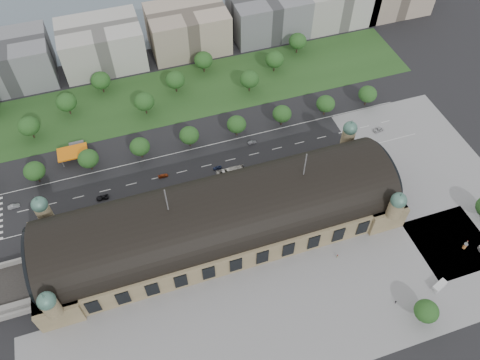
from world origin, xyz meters
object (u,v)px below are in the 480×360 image
object	(u,v)px
petrol_station	(75,150)
van_south	(439,286)
bus_east	(231,172)
pedestrian_4	(395,302)
traffic_car_2	(102,197)
parked_car_5	(110,219)
parked_car_1	(105,213)
traffic_car_1	(14,206)
traffic_car_3	(163,176)
pedestrian_5	(468,242)
parked_car_2	(51,231)
parked_car_0	(72,229)
parked_car_3	(97,223)
bus_mid	(218,179)
parked_car_6	(146,203)
advertising_column	(465,246)
pedestrian_0	(337,256)
parked_car_4	(107,212)
traffic_car_5	(252,142)
traffic_car_4	(217,168)
bus_west	(197,185)

from	to	relation	value
petrol_station	van_south	distance (m)	172.25
bus_east	pedestrian_4	distance (m)	90.30
traffic_car_2	parked_car_5	world-z (taller)	traffic_car_2
parked_car_5	parked_car_1	bearing A→B (deg)	169.53
traffic_car_1	traffic_car_3	bearing A→B (deg)	-96.45
pedestrian_4	pedestrian_5	bearing A→B (deg)	132.35
parked_car_5	van_south	size ratio (longest dim) A/B	0.78
traffic_car_3	traffic_car_2	bearing A→B (deg)	97.19
parked_car_2	parked_car_0	bearing A→B (deg)	43.41
parked_car_3	bus_east	size ratio (longest dim) A/B	0.30
van_south	pedestrian_4	world-z (taller)	van_south
petrol_station	parked_car_0	bearing A→B (deg)	-98.33
traffic_car_3	parked_car_3	xyz separation A→B (m)	(-32.87, -16.84, 0.02)
petrol_station	bus_mid	xyz separation A→B (m)	(60.64, -38.28, -1.09)
parked_car_6	bus_east	size ratio (longest dim) A/B	0.35
bus_mid	advertising_column	distance (m)	108.95
parked_car_5	advertising_column	world-z (taller)	advertising_column
traffic_car_3	petrol_station	bearing A→B (deg)	52.77
traffic_car_3	parked_car_6	distance (m)	16.58
parked_car_0	parked_car_2	world-z (taller)	parked_car_2
pedestrian_4	parked_car_2	bearing A→B (deg)	-97.58
parked_car_2	bus_east	world-z (taller)	bus_east
bus_mid	parked_car_3	bearing A→B (deg)	97.93
pedestrian_0	pedestrian_4	distance (m)	27.95
parked_car_2	advertising_column	size ratio (longest dim) A/B	1.74
parked_car_4	pedestrian_0	distance (m)	100.66
parked_car_5	traffic_car_1	bearing A→B (deg)	-150.62
bus_mid	pedestrian_5	xyz separation A→B (m)	(89.63, -64.11, -1.08)
parked_car_5	parked_car_3	bearing A→B (deg)	-123.55
parked_car_1	bus_east	size ratio (longest dim) A/B	0.36
petrol_station	traffic_car_2	world-z (taller)	petrol_station
parked_car_2	parked_car_3	size ratio (longest dim) A/B	1.32
traffic_car_3	parked_car_3	distance (m)	36.93
traffic_car_5	parked_car_1	bearing A→B (deg)	103.92
petrol_station	pedestrian_5	size ratio (longest dim) A/B	8.99
parked_car_2	parked_car_5	xyz separation A→B (m)	(24.79, -1.84, -0.05)
traffic_car_4	bus_east	size ratio (longest dim) A/B	0.29
parked_car_0	parked_car_2	bearing A→B (deg)	-123.58
petrol_station	parked_car_6	world-z (taller)	petrol_station
traffic_car_3	pedestrian_5	world-z (taller)	pedestrian_5
traffic_car_2	van_south	size ratio (longest dim) A/B	0.82
traffic_car_1	traffic_car_2	bearing A→B (deg)	-104.41
traffic_car_3	bus_west	bearing A→B (deg)	-129.50
pedestrian_4	bus_east	bearing A→B (deg)	-129.73
pedestrian_0	bus_mid	bearing A→B (deg)	136.26
parked_car_6	bus_east	distance (m)	41.02
traffic_car_4	parked_car_0	distance (m)	70.15
parked_car_2	pedestrian_0	xyz separation A→B (m)	(110.51, -49.25, 0.12)
parked_car_3	bus_mid	size ratio (longest dim) A/B	0.31
parked_car_5	parked_car_4	bearing A→B (deg)	158.00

